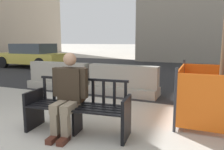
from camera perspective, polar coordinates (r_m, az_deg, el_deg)
ground_plane at (r=3.67m, az=-19.28°, el=-15.78°), size 200.00×200.00×0.00m
street_asphalt at (r=11.49m, az=10.67°, el=1.22°), size 120.00×12.00×0.01m
street_bench at (r=3.66m, az=-8.91°, el=-8.79°), size 1.73×0.69×0.88m
seated_person at (r=3.59m, az=-11.30°, el=-4.35°), size 0.59×0.75×1.31m
jersey_barrier_centre at (r=6.15m, az=2.85°, el=-2.02°), size 2.03×0.76×0.84m
jersey_barrier_left at (r=7.12m, az=-13.62°, el=-0.76°), size 2.01×0.70×0.84m
car_taxi_near at (r=13.40m, az=-20.11°, el=4.82°), size 4.17×2.02×1.36m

